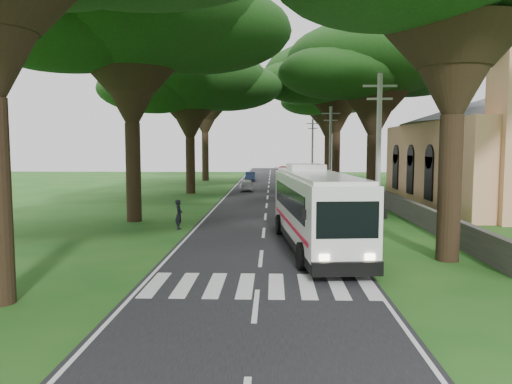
# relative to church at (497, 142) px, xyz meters

# --- Properties ---
(ground) EXTENTS (140.00, 140.00, 0.00)m
(ground) POSITION_rel_church_xyz_m (-17.86, -21.55, -4.91)
(ground) COLOR #174B15
(ground) RESTS_ON ground
(road) EXTENTS (8.00, 120.00, 0.04)m
(road) POSITION_rel_church_xyz_m (-17.86, 3.45, -4.90)
(road) COLOR black
(road) RESTS_ON ground
(crosswalk) EXTENTS (8.00, 3.00, 0.01)m
(crosswalk) POSITION_rel_church_xyz_m (-17.86, -23.55, -4.91)
(crosswalk) COLOR silver
(crosswalk) RESTS_ON ground
(property_wall) EXTENTS (0.35, 50.00, 1.20)m
(property_wall) POSITION_rel_church_xyz_m (-8.86, 2.45, -4.31)
(property_wall) COLOR #383533
(property_wall) RESTS_ON ground
(church) EXTENTS (14.00, 24.00, 11.60)m
(church) POSITION_rel_church_xyz_m (0.00, 0.00, 0.00)
(church) COLOR #E9A971
(church) RESTS_ON ground
(pole_near) EXTENTS (1.60, 0.24, 8.00)m
(pole_near) POSITION_rel_church_xyz_m (-12.36, -15.55, -0.73)
(pole_near) COLOR gray
(pole_near) RESTS_ON ground
(pole_mid) EXTENTS (1.60, 0.24, 8.00)m
(pole_mid) POSITION_rel_church_xyz_m (-12.36, 4.45, -0.73)
(pole_mid) COLOR gray
(pole_mid) RESTS_ON ground
(pole_far) EXTENTS (1.60, 0.24, 8.00)m
(pole_far) POSITION_rel_church_xyz_m (-12.36, 24.45, -0.73)
(pole_far) COLOR gray
(pole_far) RESTS_ON ground
(tree_l_mida) EXTENTS (16.02, 16.02, 15.65)m
(tree_l_mida) POSITION_rel_church_xyz_m (-25.86, -9.55, 7.25)
(tree_l_mida) COLOR black
(tree_l_mida) RESTS_ON ground
(tree_l_midb) EXTENTS (14.80, 14.80, 14.06)m
(tree_l_midb) POSITION_rel_church_xyz_m (-25.36, 8.45, 5.92)
(tree_l_midb) COLOR black
(tree_l_midb) RESTS_ON ground
(tree_l_far) EXTENTS (13.80, 13.80, 15.88)m
(tree_l_far) POSITION_rel_church_xyz_m (-26.36, 26.45, 7.87)
(tree_l_far) COLOR black
(tree_l_far) RESTS_ON ground
(tree_r_mida) EXTENTS (13.08, 13.08, 13.77)m
(tree_r_mida) POSITION_rel_church_xyz_m (-9.86, -1.55, 5.93)
(tree_r_mida) COLOR black
(tree_r_mida) RESTS_ON ground
(tree_r_midb) EXTENTS (16.12, 16.12, 16.00)m
(tree_r_midb) POSITION_rel_church_xyz_m (-10.36, 16.45, 7.58)
(tree_r_midb) COLOR black
(tree_r_midb) RESTS_ON ground
(tree_r_far) EXTENTS (12.64, 12.64, 14.67)m
(tree_r_far) POSITION_rel_church_xyz_m (-9.36, 34.45, 6.87)
(tree_r_far) COLOR black
(tree_r_far) RESTS_ON ground
(coach_bus) EXTENTS (3.56, 11.71, 3.40)m
(coach_bus) POSITION_rel_church_xyz_m (-15.48, -17.39, -3.08)
(coach_bus) COLOR white
(coach_bus) RESTS_ON ground
(distant_car_a) EXTENTS (1.89, 3.76, 1.23)m
(distant_car_a) POSITION_rel_church_xyz_m (-20.10, 10.95, -4.26)
(distant_car_a) COLOR silver
(distant_car_a) RESTS_ON road
(distant_car_b) EXTENTS (1.28, 3.58, 1.18)m
(distant_car_b) POSITION_rel_church_xyz_m (-20.33, 25.27, -4.29)
(distant_car_b) COLOR navy
(distant_car_b) RESTS_ON road
(distant_car_c) EXTENTS (3.61, 5.43, 1.46)m
(distant_car_c) POSITION_rel_church_xyz_m (-15.44, 37.98, -4.15)
(distant_car_c) COLOR maroon
(distant_car_c) RESTS_ON road
(pedestrian) EXTENTS (0.39, 0.60, 1.64)m
(pedestrian) POSITION_rel_church_xyz_m (-22.56, -12.44, -4.09)
(pedestrian) COLOR black
(pedestrian) RESTS_ON ground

